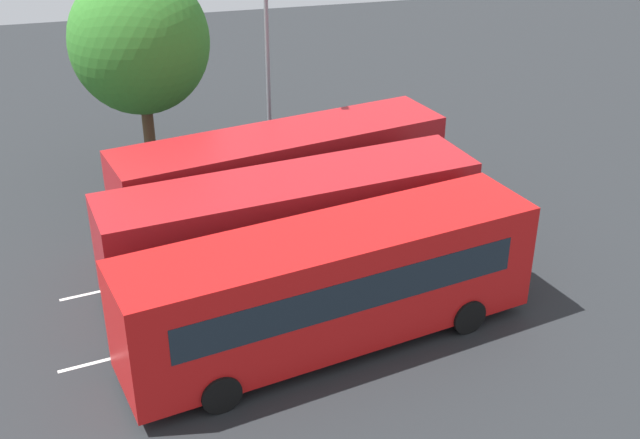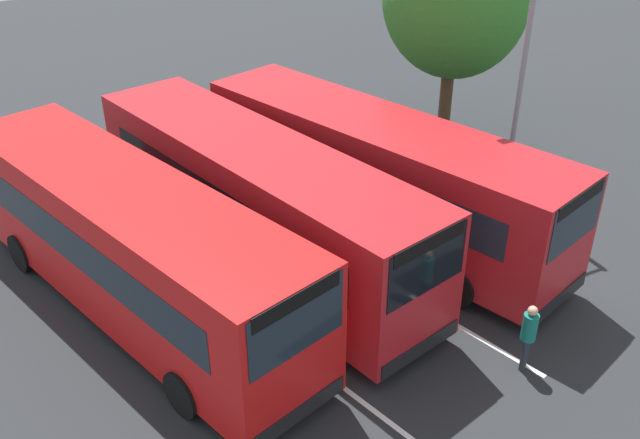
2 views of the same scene
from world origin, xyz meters
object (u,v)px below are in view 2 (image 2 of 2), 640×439
at_px(pedestrian, 529,333).
at_px(bus_center_left, 258,200).
at_px(bus_far_left, 131,243).
at_px(bus_center_right, 380,174).
at_px(street_lamp, 519,49).

bearing_deg(pedestrian, bus_center_left, -9.41).
height_order(bus_far_left, bus_center_right, same).
xyz_separation_m(bus_center_left, pedestrian, (6.63, 2.68, -0.90)).
relative_size(bus_center_right, pedestrian, 7.06).
bearing_deg(bus_far_left, street_lamp, 74.65).
bearing_deg(bus_center_right, street_lamp, 71.40).
distance_m(bus_center_left, bus_center_right, 3.48).
relative_size(bus_center_left, pedestrian, 7.04).
bearing_deg(pedestrian, bus_far_left, 12.07).
bearing_deg(street_lamp, pedestrian, 54.70).
bearing_deg(street_lamp, bus_far_left, 2.37).
relative_size(pedestrian, street_lamp, 0.20).
bearing_deg(bus_center_right, bus_center_left, -110.40).
relative_size(bus_far_left, pedestrian, 7.06).
bearing_deg(pedestrian, bus_center_right, -38.49).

